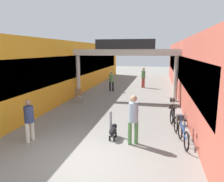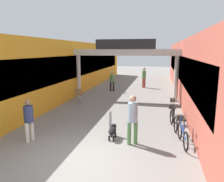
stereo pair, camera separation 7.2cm
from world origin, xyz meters
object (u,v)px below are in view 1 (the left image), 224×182
Objects in this scene: bicycle_blue_nearest at (183,132)px; bicycle_black_second at (173,117)px; pedestrian_carrying_crate at (111,80)px; bicycle_silver_third at (173,109)px; bollard_post_metal at (111,123)px; cafe_chair_wood_nearer at (78,94)px; dog_on_leash at (113,130)px; pedestrian_with_dog at (133,116)px; pedestrian_companion at (29,118)px; pedestrian_elderly_walking at (143,76)px.

bicycle_black_second is (-0.23, 1.66, 0.00)m from bicycle_blue_nearest.
bicycle_silver_third is at bearing -55.21° from pedestrian_carrying_crate.
bicycle_blue_nearest and bicycle_silver_third have the same top height.
bollard_post_metal is (-2.52, -2.76, 0.06)m from bicycle_silver_third.
bicycle_black_second is 1.89× the size of cafe_chair_wood_nearer.
pedestrian_with_dog is at bearing -22.68° from dog_on_leash.
bicycle_black_second is at bearing 26.95° from pedestrian_companion.
cafe_chair_wood_nearer is (-3.23, 4.94, 0.04)m from bollard_post_metal.
pedestrian_companion is at bearing -94.28° from pedestrian_carrying_crate.
bicycle_silver_third is (1.56, 3.45, -0.59)m from pedestrian_with_dog.
pedestrian_with_dog is 2.00× the size of cafe_chair_wood_nearer.
pedestrian_with_dog is 3.83m from bicycle_silver_third.
pedestrian_elderly_walking is at bearing 88.73° from dog_on_leash.
bicycle_blue_nearest is at bearing -82.22° from bicycle_black_second.
bollard_post_metal is (-2.47, -1.42, 0.06)m from bicycle_black_second.
bicycle_black_second is (4.45, -7.82, -0.49)m from pedestrian_carrying_crate.
pedestrian_companion is at bearing -171.67° from pedestrian_with_dog.
pedestrian_elderly_walking is 12.00m from bicycle_blue_nearest.
dog_on_leash is 6.31m from cafe_chair_wood_nearer.
pedestrian_companion is 6.65m from bicycle_silver_third.
bicycle_black_second is 1.00× the size of bicycle_silver_third.
bicycle_black_second is at bearing 97.78° from bicycle_blue_nearest.
dog_on_leash is 0.41× the size of bicycle_silver_third.
bicycle_black_second is 1.34m from bicycle_silver_third.
pedestrian_elderly_walking is (3.21, 12.77, 0.15)m from pedestrian_companion.
pedestrian_elderly_walking is 10.32m from bicycle_black_second.
pedestrian_carrying_crate reaches higher than dog_on_leash.
bicycle_blue_nearest and bicycle_black_second have the same top height.
bicycle_black_second reaches higher than dog_on_leash.
bicycle_black_second is at bearing -78.62° from pedestrian_elderly_walking.
pedestrian_carrying_crate is at bearing 102.66° from dog_on_leash.
bicycle_black_second is 1.71× the size of bollard_post_metal.
pedestrian_companion is 3.12m from dog_on_leash.
pedestrian_carrying_crate is 0.97× the size of bicycle_blue_nearest.
pedestrian_with_dog is at bearing -35.83° from bollard_post_metal.
pedestrian_carrying_crate is 2.34× the size of dog_on_leash.
bicycle_blue_nearest is (5.47, 1.00, -0.45)m from pedestrian_companion.
bicycle_black_second reaches higher than cafe_chair_wood_nearer.
bicycle_blue_nearest is (1.73, 0.46, -0.59)m from pedestrian_with_dog.
pedestrian_companion is 5.90m from bicycle_black_second.
bicycle_silver_third is 3.74m from bollard_post_metal.
bicycle_black_second is 6.70m from cafe_chair_wood_nearer.
bollard_post_metal reaches higher than cafe_chair_wood_nearer.
bicycle_blue_nearest is 1.89× the size of cafe_chair_wood_nearer.
bollard_post_metal reaches higher than bicycle_black_second.
pedestrian_with_dog is 3.78m from pedestrian_companion.
bollard_post_metal is at bearing -56.86° from cafe_chair_wood_nearer.
cafe_chair_wood_nearer is at bearing 126.64° from pedestrian_with_dog.
pedestrian_companion is at bearing -153.05° from bicycle_black_second.
bicycle_black_second is (1.51, 2.12, -0.59)m from pedestrian_with_dog.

